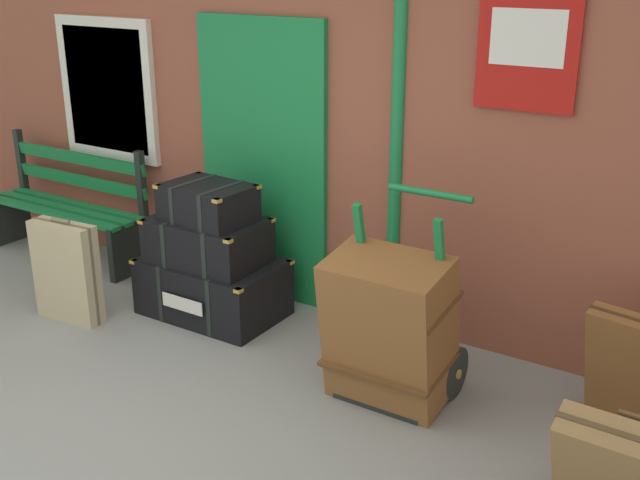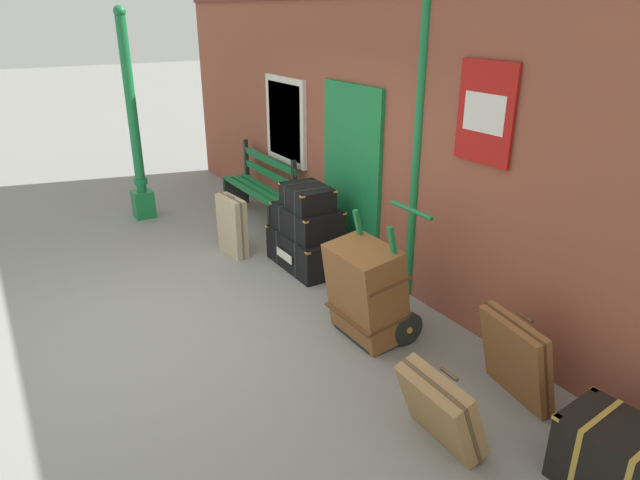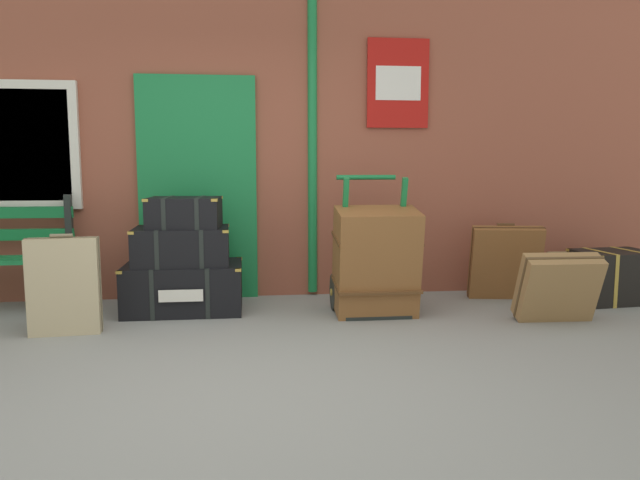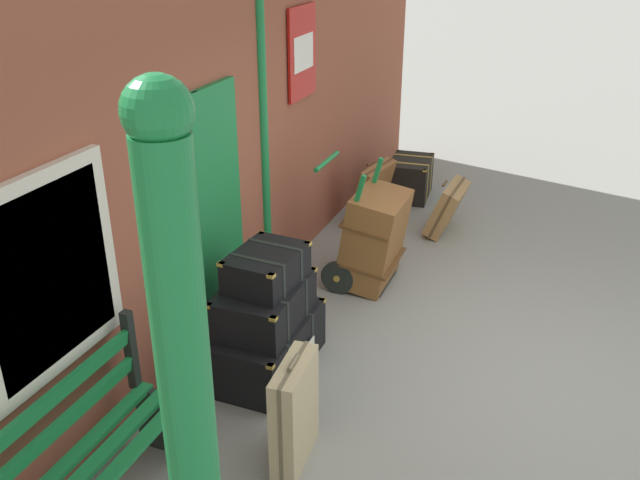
# 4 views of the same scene
# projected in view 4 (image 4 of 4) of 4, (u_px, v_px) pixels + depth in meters

# --- Properties ---
(ground_plane) EXTENTS (60.00, 60.00, 0.00)m
(ground_plane) POSITION_uv_depth(u_px,v_px,m) (523.00, 388.00, 5.14)
(ground_plane) COLOR gray
(brick_facade) EXTENTS (10.40, 0.35, 3.20)m
(brick_facade) POSITION_uv_depth(u_px,v_px,m) (204.00, 144.00, 5.32)
(brick_facade) COLOR brown
(brick_facade) RESTS_ON ground
(platform_bench) EXTENTS (1.60, 0.43, 1.01)m
(platform_bench) POSITION_uv_depth(u_px,v_px,m) (75.00, 473.00, 3.75)
(platform_bench) COLOR #197A3D
(platform_bench) RESTS_ON ground
(steamer_trunk_base) EXTENTS (1.01, 0.67, 0.43)m
(steamer_trunk_base) POSITION_uv_depth(u_px,v_px,m) (263.00, 345.00, 5.29)
(steamer_trunk_base) COLOR black
(steamer_trunk_base) RESTS_ON ground
(steamer_trunk_middle) EXTENTS (0.82, 0.57, 0.33)m
(steamer_trunk_middle) POSITION_uv_depth(u_px,v_px,m) (264.00, 304.00, 5.12)
(steamer_trunk_middle) COLOR black
(steamer_trunk_middle) RESTS_ON steamer_trunk_base
(steamer_trunk_top) EXTENTS (0.64, 0.49, 0.27)m
(steamer_trunk_top) POSITION_uv_depth(u_px,v_px,m) (266.00, 268.00, 5.02)
(steamer_trunk_top) COLOR black
(steamer_trunk_top) RESTS_ON steamer_trunk_middle
(porters_trolley) EXTENTS (0.71, 0.66, 1.18)m
(porters_trolley) POSITION_uv_depth(u_px,v_px,m) (355.00, 254.00, 6.57)
(porters_trolley) COLOR black
(porters_trolley) RESTS_ON ground
(large_brown_trunk) EXTENTS (0.70, 0.56, 0.93)m
(large_brown_trunk) POSITION_uv_depth(u_px,v_px,m) (374.00, 238.00, 6.43)
(large_brown_trunk) COLOR brown
(large_brown_trunk) RESTS_ON ground
(suitcase_charcoal) EXTENTS (0.64, 0.39, 0.58)m
(suitcase_charcoal) POSITION_uv_depth(u_px,v_px,m) (447.00, 207.00, 7.56)
(suitcase_charcoal) COLOR olive
(suitcase_charcoal) RESTS_ON ground
(suitcase_beige) EXTENTS (0.69, 0.40, 0.73)m
(suitcase_beige) POSITION_uv_depth(u_px,v_px,m) (372.00, 194.00, 7.75)
(suitcase_beige) COLOR brown
(suitcase_beige) RESTS_ON ground
(suitcase_olive) EXTENTS (0.53, 0.20, 0.77)m
(suitcase_olive) POSITION_uv_depth(u_px,v_px,m) (294.00, 413.00, 4.32)
(suitcase_olive) COLOR tan
(suitcase_olive) RESTS_ON ground
(corner_trunk) EXTENTS (0.73, 0.55, 0.49)m
(corner_trunk) POSITION_uv_depth(u_px,v_px,m) (410.00, 178.00, 8.56)
(corner_trunk) COLOR black
(corner_trunk) RESTS_ON ground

